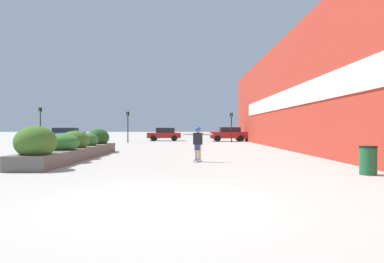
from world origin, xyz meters
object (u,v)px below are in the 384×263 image
Objects in this scene: car_center_left at (64,134)px; car_center_right at (295,134)px; car_leftmost at (165,134)px; skateboard at (198,160)px; traffic_light_far_left at (40,119)px; trash_bin at (368,160)px; traffic_light_left at (128,121)px; car_rightmost at (229,134)px; skateboarder at (198,140)px; traffic_light_right at (231,122)px.

car_center_left is 27.80m from car_center_right.
car_center_right is (16.26, 1.89, -0.02)m from car_leftmost.
skateboard is 0.17× the size of traffic_light_far_left.
skateboard is 0.16× the size of car_leftmost.
trash_bin reaches higher than skateboard.
car_center_right is 21.08m from traffic_light_left.
car_rightmost is at bearing 102.66° from skateboard.
skateboarder is at bearing 155.18° from car_center_right.
skateboarder is at bearing -52.38° from traffic_light_far_left.
car_leftmost and car_center_left have the same top height.
traffic_light_far_left reaches higher than car_rightmost.
skateboard is 0.69× the size of trash_bin.
skateboard is at bearing -101.00° from traffic_light_right.
traffic_light_right reaches higher than trash_bin.
trash_bin is at bearing -144.88° from car_center_left.
skateboarder is 30.77m from car_center_right.
skateboard is at bearing -71.75° from traffic_light_left.
skateboard is 6.79m from trash_bin.
traffic_light_far_left reaches higher than traffic_light_left.
skateboard is at bearing 155.18° from car_center_right.
traffic_light_right is (7.39, -5.24, 1.33)m from car_leftmost.
trash_bin is 0.20× the size of car_center_left.
car_leftmost is at bearing 119.67° from skateboarder.
skateboarder is 0.45× the size of traffic_light_left.
traffic_light_left is 9.08m from traffic_light_far_left.
skateboard is 28.06m from car_center_left.
traffic_light_left is at bearing 148.36° from car_leftmost.
traffic_light_left is (-3.42, -5.54, 1.40)m from car_leftmost.
trash_bin is 31.52m from car_leftmost.
traffic_light_far_left is at bearing 179.75° from traffic_light_left.
traffic_light_right reaches higher than car_center_right.
car_leftmost is 0.86× the size of car_center_left.
traffic_light_right reaches higher than skateboarder.
car_rightmost is 20.39m from traffic_light_far_left.
trash_bin is at bearing -16.82° from skateboarder.
car_center_right is at bearing -67.35° from car_rightmost.
traffic_light_left reaches higher than skateboarder.
car_center_right is 1.44× the size of traffic_light_left.
car_leftmost is 7.70m from car_rightmost.
car_center_right reaches higher than skateboard.
traffic_light_right is 19.88m from traffic_light_far_left.
traffic_light_far_left is at bearing -179.23° from traffic_light_right.
car_rightmost is 11.62m from traffic_light_left.
skateboarder is at bearing -172.69° from car_leftmost.
traffic_light_left reaches higher than car_leftmost.
skateboard is 21.69m from traffic_light_left.
skateboarder is 1.60× the size of trash_bin.
traffic_light_far_left is (-15.83, 20.54, 2.41)m from skateboard.
traffic_light_far_left reaches higher than skateboarder.
car_center_left is (-14.60, 23.95, -0.14)m from skateboarder.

